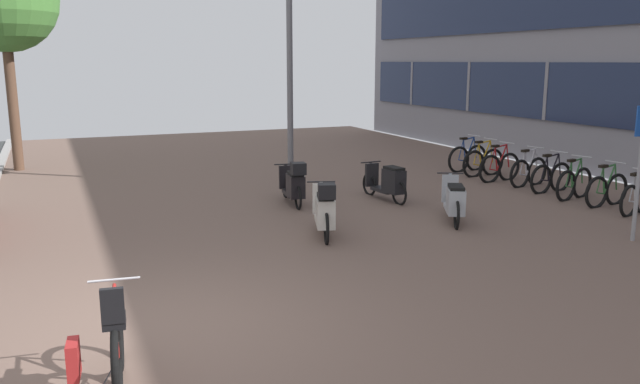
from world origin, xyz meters
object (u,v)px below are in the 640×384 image
object	(u,v)px
bicycle_rack_05	(499,167)
bicycle_rack_00	(637,198)
bicycle_rack_07	(467,158)
scooter_mid	(388,182)
scooter_extra	(454,201)
bicycle_rack_01	(607,190)
bicycle_foreground	(113,345)
bicycle_rack_03	(551,178)
lamp_post	(289,38)
scooter_near	(325,210)
bicycle_rack_06	(483,163)
scooter_far	(294,184)
bicycle_rack_04	(528,172)
bicycle_rack_02	(574,184)

from	to	relation	value
bicycle_rack_05	bicycle_rack_00	bearing A→B (deg)	-86.94
bicycle_rack_07	scooter_mid	bearing A→B (deg)	-147.39
bicycle_rack_05	scooter_extra	bearing A→B (deg)	-138.94
bicycle_rack_01	bicycle_foreground	bearing A→B (deg)	-159.67
bicycle_rack_00	bicycle_rack_05	distance (m)	3.95
scooter_mid	bicycle_rack_03	bearing A→B (deg)	-9.71
lamp_post	scooter_near	bearing A→B (deg)	-103.15
bicycle_rack_06	bicycle_rack_07	size ratio (longest dim) A/B	1.02
bicycle_rack_06	bicycle_rack_01	bearing A→B (deg)	-87.83
bicycle_rack_05	scooter_mid	world-z (taller)	bicycle_rack_05
scooter_far	lamp_post	distance (m)	3.64
bicycle_rack_03	lamp_post	size ratio (longest dim) A/B	0.21
bicycle_foreground	bicycle_rack_04	world-z (taller)	bicycle_foreground
bicycle_rack_04	bicycle_rack_06	xyz separation A→B (m)	(-0.14, 1.58, 0.01)
bicycle_rack_03	scooter_extra	world-z (taller)	bicycle_rack_03
bicycle_rack_05	scooter_far	xyz separation A→B (m)	(-5.75, -0.50, 0.09)
bicycle_rack_01	scooter_far	xyz separation A→B (m)	(-6.00, 2.66, 0.11)
bicycle_rack_02	scooter_far	distance (m)	6.18
bicycle_rack_05	lamp_post	xyz separation A→B (m)	(-5.12, 1.36, 3.16)
bicycle_rack_05	bicycle_rack_07	xyz separation A→B (m)	(0.17, 1.58, 0.00)
bicycle_rack_00	scooter_extra	xyz separation A→B (m)	(-3.70, 0.91, 0.08)
scooter_mid	scooter_near	bearing A→B (deg)	-138.93
bicycle_rack_06	scooter_near	bearing A→B (deg)	-148.57
bicycle_rack_03	bicycle_rack_06	xyz separation A→B (m)	(-0.11, 2.37, 0.01)
bicycle_rack_01	scooter_extra	size ratio (longest dim) A/B	0.81
bicycle_foreground	bicycle_rack_01	size ratio (longest dim) A/B	1.00
bicycle_foreground	bicycle_rack_05	world-z (taller)	bicycle_foreground
bicycle_rack_07	scooter_mid	world-z (taller)	bicycle_rack_07
bicycle_foreground	scooter_far	world-z (taller)	bicycle_foreground
scooter_far	bicycle_rack_04	bearing A→B (deg)	-2.79
scooter_extra	scooter_far	bearing A→B (deg)	131.69
bicycle_rack_03	scooter_near	bearing A→B (deg)	-167.17
bicycle_rack_07	lamp_post	size ratio (longest dim) A/B	0.22
bicycle_rack_03	bicycle_rack_07	xyz separation A→B (m)	(-0.04, 3.16, 0.01)
bicycle_rack_07	scooter_near	size ratio (longest dim) A/B	0.80
bicycle_rack_01	scooter_extra	world-z (taller)	bicycle_rack_01
bicycle_foreground	bicycle_rack_06	distance (m)	12.74
scooter_far	bicycle_rack_03	bearing A→B (deg)	-10.29
bicycle_rack_04	scooter_near	distance (m)	6.77
scooter_extra	lamp_post	world-z (taller)	lamp_post
scooter_mid	scooter_far	size ratio (longest dim) A/B	0.97
bicycle_rack_01	lamp_post	xyz separation A→B (m)	(-5.37, 4.52, 3.18)
bicycle_rack_03	bicycle_rack_05	distance (m)	1.59
scooter_far	scooter_extra	world-z (taller)	scooter_far
bicycle_rack_04	lamp_post	xyz separation A→B (m)	(-5.36, 2.15, 3.17)
bicycle_rack_02	lamp_post	size ratio (longest dim) A/B	0.21
bicycle_rack_01	scooter_extra	distance (m)	3.74
scooter_mid	bicycle_rack_02	bearing A→B (deg)	-20.79
bicycle_rack_01	bicycle_rack_04	bearing A→B (deg)	90.21
bicycle_foreground	scooter_extra	size ratio (longest dim) A/B	0.81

